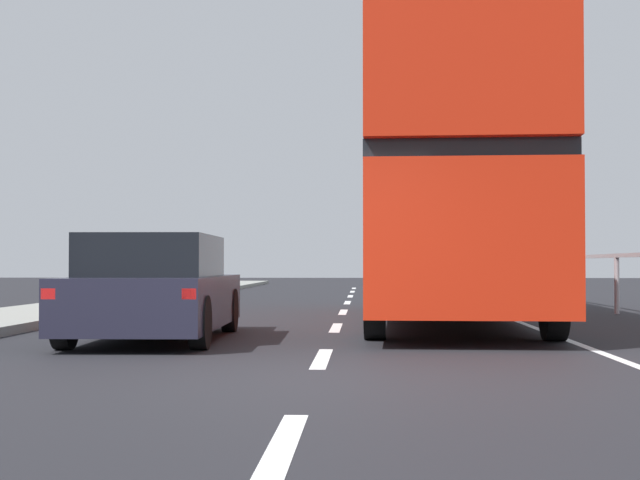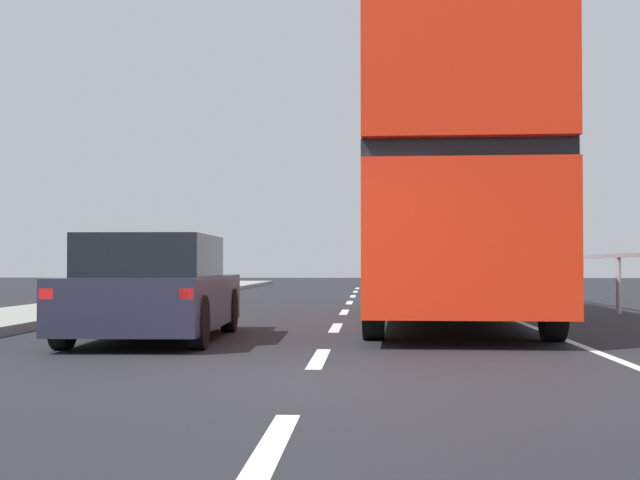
{
  "view_description": "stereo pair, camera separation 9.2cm",
  "coord_description": "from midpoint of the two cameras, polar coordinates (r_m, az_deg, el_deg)",
  "views": [
    {
      "loc": [
        0.46,
        -8.48,
        1.01
      ],
      "look_at": [
        -0.28,
        6.95,
        1.4
      ],
      "focal_mm": 52.71,
      "sensor_mm": 36.0,
      "label": 1
    },
    {
      "loc": [
        0.55,
        -8.47,
        1.01
      ],
      "look_at": [
        -0.28,
        6.95,
        1.4
      ],
      "focal_mm": 52.71,
      "sensor_mm": 36.0,
      "label": 2
    }
  ],
  "objects": [
    {
      "name": "hatchback_car_near",
      "position": [
        12.66,
        -10.13,
        -2.99
      ],
      "size": [
        1.9,
        4.4,
        1.39
      ],
      "rotation": [
        0.0,
        0.0,
        0.03
      ],
      "color": "#222132",
      "rests_on": "ground"
    },
    {
      "name": "double_decker_bus_red",
      "position": [
        16.71,
        7.56,
        3.04
      ],
      "size": [
        2.95,
        11.47,
        4.32
      ],
      "rotation": [
        0.0,
        0.0,
        -0.03
      ],
      "color": "red",
      "rests_on": "ground"
    },
    {
      "name": "lane_paint_markings",
      "position": [
        17.48,
        7.49,
        -4.75
      ],
      "size": [
        3.27,
        46.0,
        0.01
      ],
      "color": "silver",
      "rests_on": "ground"
    },
    {
      "name": "ground_plane",
      "position": [
        8.56,
        -0.65,
        -8.57
      ],
      "size": [
        75.99,
        120.0,
        0.1
      ],
      "primitive_type": "cube",
      "color": "black"
    }
  ]
}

